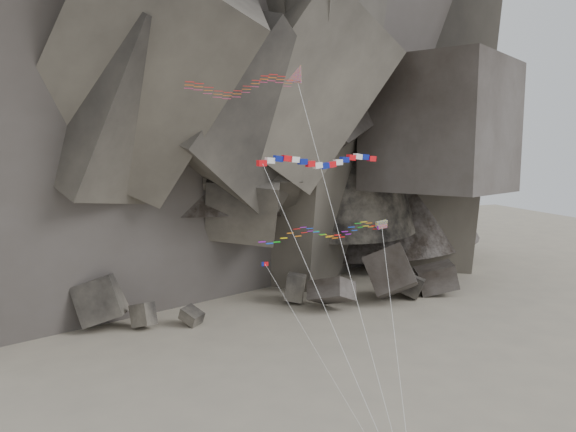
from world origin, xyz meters
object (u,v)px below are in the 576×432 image
object	(u,v)px
delta_kite	(238,85)
pennant_kite	(294,313)
parafoil_kite	(319,232)
banner_kite	(320,162)

from	to	relation	value
delta_kite	pennant_kite	xyz separation A→B (m)	(2.68, -5.12, -16.93)
delta_kite	parafoil_kite	size ratio (longest dim) A/B	1.80
delta_kite	parafoil_kite	world-z (taller)	delta_kite
banner_kite	parafoil_kite	size ratio (longest dim) A/B	1.36
banner_kite	delta_kite	bearing A→B (deg)	172.39
banner_kite	pennant_kite	xyz separation A→B (m)	(-4.49, -5.53, -10.91)
delta_kite	banner_kite	distance (m)	9.37
banner_kite	parafoil_kite	bearing A→B (deg)	-129.75
delta_kite	banner_kite	size ratio (longest dim) A/B	1.33
pennant_kite	delta_kite	bearing A→B (deg)	126.48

